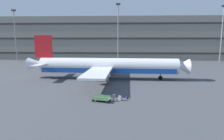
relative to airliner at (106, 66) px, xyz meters
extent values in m
plane|color=#424449|center=(1.62, 0.77, -2.89)|extent=(600.00, 600.00, 0.00)
cube|color=gray|center=(1.62, 48.72, 6.70)|extent=(175.78, 14.07, 19.17)
cube|color=#2D2D33|center=(1.62, 41.59, 0.31)|extent=(174.02, 0.24, 0.70)
cube|color=#2D2D33|center=(1.62, 41.59, 6.70)|extent=(174.02, 0.24, 0.70)
cube|color=#2D2D33|center=(1.62, 41.59, 13.09)|extent=(174.02, 0.24, 0.70)
cylinder|color=silver|center=(0.42, -0.02, 0.16)|extent=(31.10, 4.67, 3.40)
cube|color=#19479E|center=(0.42, -0.02, -0.77)|extent=(29.86, 4.55, 1.09)
cone|color=silver|center=(16.83, -0.69, 0.16)|extent=(2.85, 3.34, 3.23)
cone|color=silver|center=(-16.25, 0.67, 0.42)|extent=(4.19, 2.89, 2.72)
cube|color=red|center=(-14.46, 0.59, 4.42)|extent=(4.09, 0.53, 5.10)
cube|color=silver|center=(-13.93, 3.81, 0.59)|extent=(2.01, 5.17, 0.20)
cube|color=silver|center=(-14.20, -2.65, 0.59)|extent=(2.01, 5.17, 0.20)
cube|color=silver|center=(-0.25, 8.22, -0.09)|extent=(4.93, 13.18, 0.36)
cube|color=silver|center=(-0.92, -8.18, -0.09)|extent=(4.93, 13.18, 0.36)
cylinder|color=#9E9EA3|center=(0.16, 5.86, -1.33)|extent=(2.51, 1.97, 1.87)
cylinder|color=#9E9EA3|center=(-0.32, -5.86, -1.33)|extent=(2.51, 1.97, 1.87)
cylinder|color=black|center=(12.18, -0.50, -2.44)|extent=(0.91, 0.39, 0.90)
cylinder|color=slate|center=(12.18, -0.50, -1.76)|extent=(0.20, 0.20, 1.35)
cylinder|color=black|center=(-0.76, 1.48, -2.44)|extent=(0.91, 0.39, 0.90)
cylinder|color=slate|center=(-0.76, 1.48, -1.76)|extent=(0.20, 0.20, 1.35)
cylinder|color=black|center=(-0.88, -1.41, -2.44)|extent=(0.91, 0.39, 0.90)
cylinder|color=slate|center=(-0.88, -1.41, -1.76)|extent=(0.20, 0.20, 1.35)
cylinder|color=gray|center=(-41.16, 37.06, 7.45)|extent=(0.36, 0.36, 20.68)
cube|color=#333338|center=(-41.16, 37.06, 18.14)|extent=(1.80, 0.50, 0.70)
cylinder|color=gray|center=(2.12, 37.06, 8.50)|extent=(0.36, 0.36, 22.77)
cube|color=#333338|center=(2.12, 37.06, 20.24)|extent=(1.80, 0.50, 0.70)
cylinder|color=gray|center=(43.68, 37.06, 7.98)|extent=(0.36, 0.36, 21.73)
cube|color=#333338|center=(43.68, 37.06, 19.19)|extent=(1.80, 0.50, 0.70)
cube|color=gray|center=(3.23, -15.94, -2.51)|extent=(0.52, 0.44, 0.66)
cylinder|color=#333338|center=(3.08, -15.94, -2.08)|extent=(0.02, 0.02, 0.20)
cylinder|color=#333338|center=(3.31, -16.07, -2.08)|extent=(0.02, 0.02, 0.20)
cube|color=black|center=(3.19, -16.00, -1.98)|extent=(0.23, 0.15, 0.02)
cylinder|color=black|center=(3.11, -15.77, -2.86)|extent=(0.04, 0.05, 0.05)
cylinder|color=black|center=(3.44, -15.95, -2.86)|extent=(0.04, 0.05, 0.05)
cylinder|color=black|center=(3.02, -15.93, -2.86)|extent=(0.04, 0.05, 0.05)
cylinder|color=black|center=(3.35, -16.12, -2.86)|extent=(0.04, 0.05, 0.05)
cube|color=gray|center=(2.36, -15.72, -2.45)|extent=(0.42, 0.27, 0.78)
cylinder|color=#333338|center=(2.25, -15.81, -2.01)|extent=(0.02, 0.02, 0.11)
cylinder|color=#333338|center=(2.47, -15.79, -2.01)|extent=(0.02, 0.02, 0.11)
cube|color=black|center=(2.36, -15.80, -1.95)|extent=(0.22, 0.04, 0.02)
cylinder|color=black|center=(2.19, -15.64, -2.86)|extent=(0.02, 0.05, 0.05)
cylinder|color=black|center=(2.51, -15.62, -2.86)|extent=(0.02, 0.05, 0.05)
cylinder|color=black|center=(2.21, -15.83, -2.86)|extent=(0.02, 0.05, 0.05)
cylinder|color=black|center=(2.53, -15.81, -2.86)|extent=(0.02, 0.05, 0.05)
ellipsoid|color=navy|center=(4.33, -15.24, -2.68)|extent=(0.36, 0.36, 0.42)
ellipsoid|color=navy|center=(4.26, -15.18, -2.74)|extent=(0.22, 0.22, 0.19)
torus|color=black|center=(4.35, -15.27, -2.46)|extent=(0.07, 0.07, 0.08)
cube|color=black|center=(4.34, -15.37, -2.68)|extent=(0.04, 0.04, 0.35)
cube|color=black|center=(4.45, -15.25, -2.68)|extent=(0.04, 0.04, 0.35)
ellipsoid|color=gray|center=(2.61, -16.38, -2.66)|extent=(0.41, 0.40, 0.45)
ellipsoid|color=gray|center=(2.68, -16.47, -2.73)|extent=(0.25, 0.23, 0.20)
torus|color=black|center=(2.59, -16.35, -2.43)|extent=(0.07, 0.06, 0.08)
cube|color=black|center=(2.61, -16.24, -2.66)|extent=(0.04, 0.04, 0.38)
cube|color=black|center=(2.47, -16.35, -2.66)|extent=(0.04, 0.04, 0.38)
cube|color=#4C724C|center=(0.59, -16.50, -2.47)|extent=(2.87, 2.00, 0.12)
cylinder|color=#4C4C51|center=(-0.99, -16.02, -2.71)|extent=(0.68, 0.25, 0.05)
cube|color=#4C724C|center=(0.41, -17.09, -2.27)|extent=(2.38, 0.76, 0.40)
cube|color=#4C724C|center=(0.76, -15.91, -2.27)|extent=(2.38, 0.76, 0.40)
cylinder|color=black|center=(-0.57, -16.73, -2.71)|extent=(0.37, 0.20, 0.36)
cylinder|color=black|center=(-0.25, -15.67, -2.71)|extent=(0.37, 0.20, 0.36)
cylinder|color=black|center=(1.42, -17.33, -2.71)|extent=(0.37, 0.20, 0.36)
cylinder|color=black|center=(1.74, -16.28, -2.71)|extent=(0.37, 0.20, 0.36)
camera|label=1|loc=(3.32, -42.89, 5.76)|focal=30.74mm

